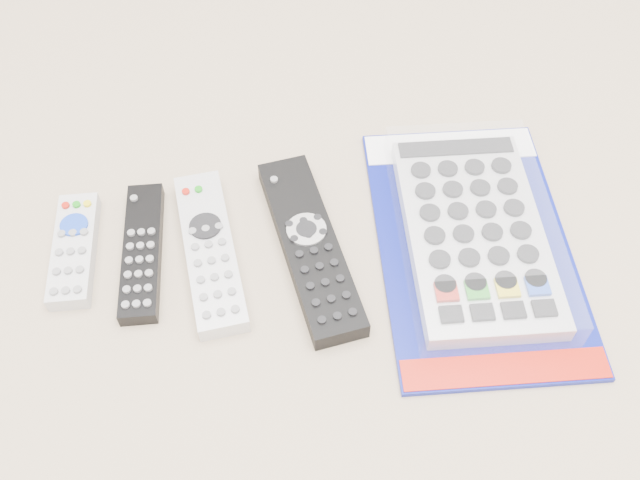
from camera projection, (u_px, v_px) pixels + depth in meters
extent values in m
plane|color=tan|center=(283.00, 242.00, 0.80)|extent=(5.00, 5.00, 0.00)
cube|color=#B0B0B3|center=(74.00, 250.00, 0.79)|extent=(0.06, 0.15, 0.02)
cylinder|color=#193DBC|center=(74.00, 225.00, 0.79)|extent=(0.03, 0.03, 0.00)
cube|color=black|center=(142.00, 251.00, 0.79)|extent=(0.06, 0.18, 0.02)
cube|color=silver|center=(210.00, 250.00, 0.78)|extent=(0.06, 0.21, 0.02)
cylinder|color=black|center=(205.00, 226.00, 0.79)|extent=(0.04, 0.04, 0.00)
cube|color=black|center=(310.00, 245.00, 0.79)|extent=(0.08, 0.25, 0.02)
cylinder|color=silver|center=(306.00, 229.00, 0.78)|extent=(0.05, 0.05, 0.00)
cube|color=navy|center=(473.00, 244.00, 0.80)|extent=(0.26, 0.37, 0.01)
cube|color=white|center=(450.00, 147.00, 0.88)|extent=(0.21, 0.07, 0.00)
cube|color=#B4190C|center=(505.00, 369.00, 0.70)|extent=(0.21, 0.06, 0.00)
cube|color=silver|center=(474.00, 233.00, 0.79)|extent=(0.18, 0.29, 0.02)
cube|color=white|center=(476.00, 228.00, 0.78)|extent=(0.20, 0.31, 0.04)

